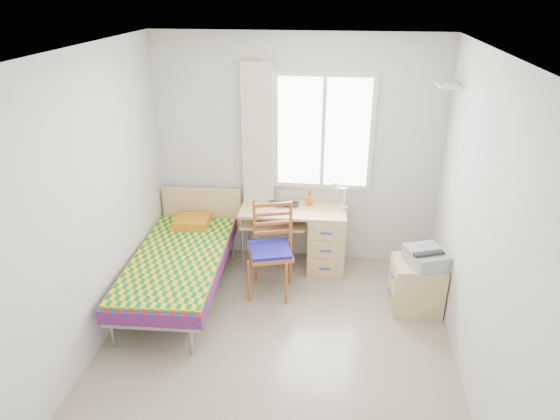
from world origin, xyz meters
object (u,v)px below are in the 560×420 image
(printer, at_px, (426,257))
(chair, at_px, (271,244))
(bed, at_px, (181,258))
(desk, at_px, (320,237))
(cabinet, at_px, (416,286))

(printer, bearing_deg, chair, 152.17)
(bed, relative_size, desk, 1.68)
(chair, relative_size, printer, 2.05)
(bed, height_order, cabinet, bed)
(bed, xyz_separation_m, desk, (1.42, 0.69, -0.01))
(desk, distance_m, cabinet, 1.22)
(desk, relative_size, chair, 1.20)
(desk, bearing_deg, bed, -155.26)
(chair, distance_m, cabinet, 1.53)
(desk, height_order, chair, chair)
(desk, relative_size, cabinet, 2.25)
(bed, distance_m, printer, 2.49)
(bed, distance_m, desk, 1.58)
(cabinet, relative_size, printer, 1.09)
(desk, bearing_deg, printer, -35.16)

